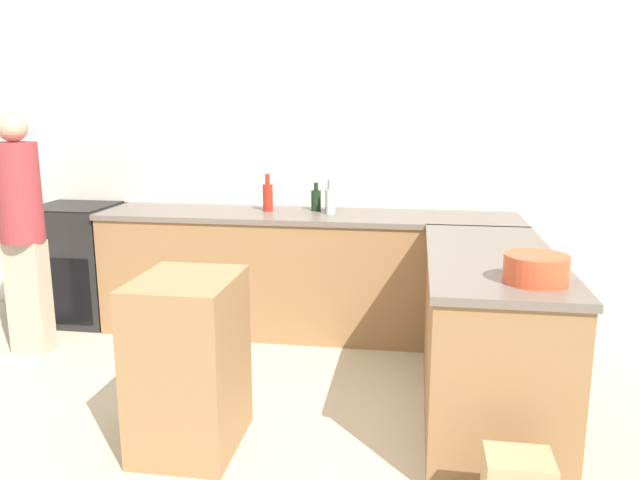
# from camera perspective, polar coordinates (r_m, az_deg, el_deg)

# --- Properties ---
(ground_plane) EXTENTS (14.00, 14.00, 0.00)m
(ground_plane) POSITION_cam_1_polar(r_m,az_deg,el_deg) (3.20, -7.55, -20.23)
(ground_plane) COLOR beige
(wall_back) EXTENTS (8.00, 0.06, 2.70)m
(wall_back) POSITION_cam_1_polar(r_m,az_deg,el_deg) (4.95, -0.51, 7.99)
(wall_back) COLOR silver
(wall_back) RESTS_ON ground_plane
(counter_back) EXTENTS (3.13, 0.66, 0.93)m
(counter_back) POSITION_cam_1_polar(r_m,az_deg,el_deg) (4.76, -1.17, -3.03)
(counter_back) COLOR olive
(counter_back) RESTS_ON ground_plane
(counter_peninsula) EXTENTS (0.69, 1.68, 0.93)m
(counter_peninsula) POSITION_cam_1_polar(r_m,az_deg,el_deg) (3.63, 15.05, -8.36)
(counter_peninsula) COLOR olive
(counter_peninsula) RESTS_ON ground_plane
(range_oven) EXTENTS (0.64, 0.63, 0.94)m
(range_oven) POSITION_cam_1_polar(r_m,az_deg,el_deg) (5.41, -21.30, -1.97)
(range_oven) COLOR black
(range_oven) RESTS_ON ground_plane
(island_table) EXTENTS (0.48, 0.59, 0.89)m
(island_table) POSITION_cam_1_polar(r_m,az_deg,el_deg) (3.26, -11.88, -10.96)
(island_table) COLOR #997047
(island_table) RESTS_ON ground_plane
(mixing_bowl) EXTENTS (0.29, 0.29, 0.13)m
(mixing_bowl) POSITION_cam_1_polar(r_m,az_deg,el_deg) (2.98, 19.14, -2.49)
(mixing_bowl) COLOR #DB512D
(mixing_bowl) RESTS_ON counter_peninsula
(olive_oil_bottle) EXTENTS (0.06, 0.06, 0.24)m
(olive_oil_bottle) POSITION_cam_1_polar(r_m,az_deg,el_deg) (4.71, 0.86, 3.76)
(olive_oil_bottle) COLOR #475B1E
(olive_oil_bottle) RESTS_ON counter_back
(vinegar_bottle_clear) EXTENTS (0.07, 0.07, 0.25)m
(vinegar_bottle_clear) POSITION_cam_1_polar(r_m,az_deg,el_deg) (4.60, 0.96, 3.62)
(vinegar_bottle_clear) COLOR silver
(vinegar_bottle_clear) RESTS_ON counter_back
(hot_sauce_bottle) EXTENTS (0.08, 0.08, 0.28)m
(hot_sauce_bottle) POSITION_cam_1_polar(r_m,az_deg,el_deg) (4.75, -4.79, 4.00)
(hot_sauce_bottle) COLOR red
(hot_sauce_bottle) RESTS_ON counter_back
(wine_bottle_dark) EXTENTS (0.07, 0.07, 0.21)m
(wine_bottle_dark) POSITION_cam_1_polar(r_m,az_deg,el_deg) (4.76, -0.37, 3.72)
(wine_bottle_dark) COLOR black
(wine_bottle_dark) RESTS_ON counter_back
(person_by_range) EXTENTS (0.29, 0.29, 1.68)m
(person_by_range) POSITION_cam_1_polar(r_m,az_deg,el_deg) (4.70, -25.60, 1.34)
(person_by_range) COLOR #ADA38E
(person_by_range) RESTS_ON ground_plane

